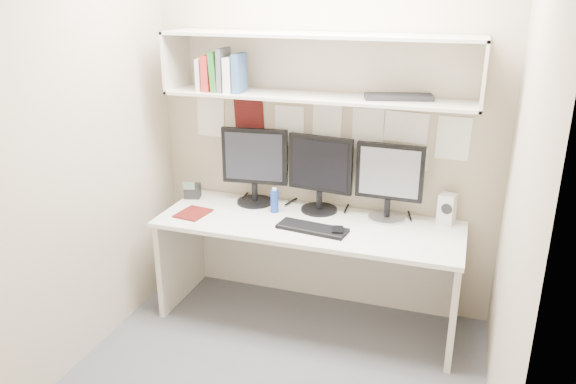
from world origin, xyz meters
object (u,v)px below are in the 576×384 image
(monitor_center, at_px, (320,171))
(monitor_right, at_px, (389,179))
(keyboard, at_px, (312,228))
(speaker, at_px, (447,209))
(desk_phone, at_px, (192,191))
(desk, at_px, (308,271))
(monitor_left, at_px, (255,164))
(maroon_notebook, at_px, (193,213))

(monitor_center, distance_m, monitor_right, 0.47)
(keyboard, bearing_deg, monitor_right, 46.52)
(speaker, distance_m, desk_phone, 1.80)
(monitor_right, bearing_deg, desk_phone, -176.10)
(monitor_center, height_order, speaker, monitor_center)
(desk, height_order, monitor_left, monitor_left)
(monitor_center, relative_size, keyboard, 1.17)
(monitor_center, height_order, maroon_notebook, monitor_center)
(desk, xyz_separation_m, maroon_notebook, (-0.79, -0.12, 0.37))
(monitor_center, relative_size, speaker, 2.61)
(desk, relative_size, keyboard, 4.43)
(maroon_notebook, bearing_deg, keyboard, 7.52)
(desk, xyz_separation_m, monitor_center, (0.01, 0.22, 0.65))
(maroon_notebook, bearing_deg, monitor_left, 54.26)
(maroon_notebook, relative_size, desk_phone, 1.68)
(maroon_notebook, bearing_deg, desk_phone, 125.56)
(monitor_right, xyz_separation_m, desk_phone, (-1.42, -0.05, -0.22))
(monitor_left, relative_size, keyboard, 1.20)
(monitor_right, bearing_deg, desk, -153.60)
(maroon_notebook, bearing_deg, desk, 16.42)
(monitor_center, relative_size, desk_phone, 3.91)
(monitor_right, height_order, maroon_notebook, monitor_right)
(monitor_center, height_order, desk_phone, monitor_center)
(monitor_right, height_order, keyboard, monitor_right)
(keyboard, bearing_deg, monitor_left, 154.13)
(monitor_center, distance_m, desk_phone, 0.98)
(desk, distance_m, maroon_notebook, 0.88)
(desk, distance_m, monitor_right, 0.83)
(monitor_right, distance_m, speaker, 0.42)
(monitor_center, distance_m, speaker, 0.87)
(desk, relative_size, speaker, 9.87)
(monitor_right, distance_m, maroon_notebook, 1.34)
(monitor_right, bearing_deg, speaker, 7.44)
(desk, height_order, speaker, speaker)
(maroon_notebook, distance_m, desk_phone, 0.33)
(monitor_left, xyz_separation_m, speaker, (1.32, 0.04, -0.19))
(monitor_right, relative_size, maroon_notebook, 2.26)
(desk, relative_size, monitor_center, 3.78)
(monitor_right, xyz_separation_m, speaker, (0.38, 0.04, -0.17))
(monitor_left, height_order, maroon_notebook, monitor_left)
(desk, relative_size, monitor_right, 3.89)
(monitor_center, xyz_separation_m, desk_phone, (-0.95, -0.05, -0.23))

